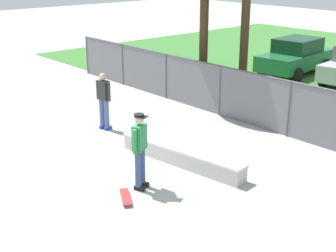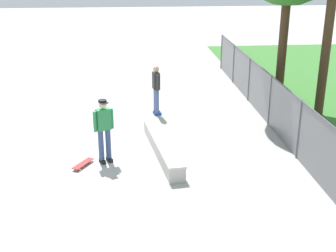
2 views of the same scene
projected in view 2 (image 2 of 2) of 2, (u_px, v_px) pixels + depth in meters
ground_plane at (96, 146)px, 14.05m from camera, size 80.00×80.00×0.00m
concrete_ledge at (162, 147)px, 13.38m from camera, size 3.87×0.98×0.46m
skateboarder at (104, 128)px, 12.60m from camera, size 0.40×0.55×1.84m
skateboard at (83, 164)px, 12.67m from camera, size 0.79×0.58×0.09m
chainlink_fence at (284, 111)px, 14.19m from camera, size 19.65×0.07×1.74m
bystander at (156, 88)px, 16.47m from camera, size 0.59×0.32×1.82m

